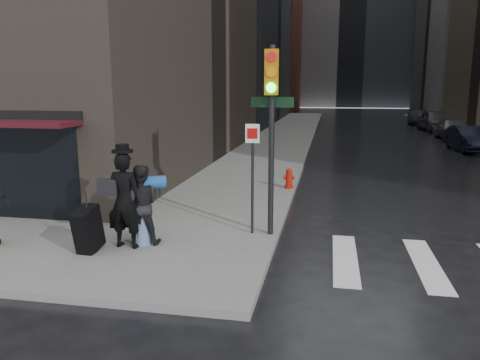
{
  "coord_description": "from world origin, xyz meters",
  "views": [
    {
      "loc": [
        3.09,
        -8.46,
        3.52
      ],
      "look_at": [
        1.0,
        2.39,
        1.3
      ],
      "focal_mm": 35.0,
      "sensor_mm": 36.0,
      "label": 1
    }
  ],
  "objects_px": {
    "parked_car_2": "(469,139)",
    "parked_car_4": "(435,120)",
    "man_jeans": "(140,205)",
    "traffic_light": "(270,116)",
    "fire_hydrant": "(289,179)",
    "parked_car_5": "(417,117)",
    "man_overcoat": "(117,205)",
    "parked_car_3": "(453,129)"
  },
  "relations": [
    {
      "from": "traffic_light",
      "to": "parked_car_5",
      "type": "bearing_deg",
      "value": 72.54
    },
    {
      "from": "man_jeans",
      "to": "parked_car_2",
      "type": "relative_size",
      "value": 0.42
    },
    {
      "from": "parked_car_2",
      "to": "fire_hydrant",
      "type": "bearing_deg",
      "value": -130.8
    },
    {
      "from": "fire_hydrant",
      "to": "man_overcoat",
      "type": "bearing_deg",
      "value": -114.55
    },
    {
      "from": "man_jeans",
      "to": "parked_car_3",
      "type": "distance_m",
      "value": 27.34
    },
    {
      "from": "traffic_light",
      "to": "parked_car_4",
      "type": "bearing_deg",
      "value": 69.14
    },
    {
      "from": "man_overcoat",
      "to": "traffic_light",
      "type": "xyz_separation_m",
      "value": [
        3.0,
        1.45,
        1.79
      ]
    },
    {
      "from": "man_jeans",
      "to": "parked_car_4",
      "type": "relative_size",
      "value": 0.36
    },
    {
      "from": "traffic_light",
      "to": "parked_car_5",
      "type": "relative_size",
      "value": 1.02
    },
    {
      "from": "parked_car_2",
      "to": "parked_car_3",
      "type": "bearing_deg",
      "value": 79.32
    },
    {
      "from": "parked_car_3",
      "to": "parked_car_5",
      "type": "bearing_deg",
      "value": 90.59
    },
    {
      "from": "man_overcoat",
      "to": "parked_car_3",
      "type": "height_order",
      "value": "man_overcoat"
    },
    {
      "from": "traffic_light",
      "to": "parked_car_2",
      "type": "relative_size",
      "value": 1.02
    },
    {
      "from": "man_overcoat",
      "to": "parked_car_4",
      "type": "bearing_deg",
      "value": -109.47
    },
    {
      "from": "man_jeans",
      "to": "man_overcoat",
      "type": "bearing_deg",
      "value": 26.33
    },
    {
      "from": "parked_car_3",
      "to": "parked_car_5",
      "type": "xyz_separation_m",
      "value": [
        -0.19,
        12.44,
        0.02
      ]
    },
    {
      "from": "man_jeans",
      "to": "fire_hydrant",
      "type": "height_order",
      "value": "man_jeans"
    },
    {
      "from": "fire_hydrant",
      "to": "parked_car_4",
      "type": "distance_m",
      "value": 26.27
    },
    {
      "from": "traffic_light",
      "to": "parked_car_3",
      "type": "height_order",
      "value": "traffic_light"
    },
    {
      "from": "man_jeans",
      "to": "parked_car_4",
      "type": "distance_m",
      "value": 33.07
    },
    {
      "from": "parked_car_5",
      "to": "parked_car_2",
      "type": "bearing_deg",
      "value": -86.79
    },
    {
      "from": "traffic_light",
      "to": "parked_car_2",
      "type": "xyz_separation_m",
      "value": [
        8.79,
        17.2,
        -2.2
      ]
    },
    {
      "from": "parked_car_2",
      "to": "parked_car_3",
      "type": "height_order",
      "value": "parked_car_2"
    },
    {
      "from": "parked_car_4",
      "to": "parked_car_5",
      "type": "relative_size",
      "value": 1.17
    },
    {
      "from": "parked_car_5",
      "to": "fire_hydrant",
      "type": "bearing_deg",
      "value": -102.13
    },
    {
      "from": "parked_car_2",
      "to": "man_jeans",
      "type": "bearing_deg",
      "value": -126.71
    },
    {
      "from": "man_overcoat",
      "to": "traffic_light",
      "type": "height_order",
      "value": "traffic_light"
    },
    {
      "from": "man_overcoat",
      "to": "traffic_light",
      "type": "relative_size",
      "value": 0.53
    },
    {
      "from": "parked_car_2",
      "to": "parked_car_4",
      "type": "relative_size",
      "value": 0.86
    },
    {
      "from": "parked_car_3",
      "to": "parked_car_2",
      "type": "bearing_deg",
      "value": -96.28
    },
    {
      "from": "fire_hydrant",
      "to": "parked_car_3",
      "type": "relative_size",
      "value": 0.15
    },
    {
      "from": "parked_car_5",
      "to": "parked_car_4",
      "type": "bearing_deg",
      "value": -82.62
    },
    {
      "from": "man_jeans",
      "to": "parked_car_4",
      "type": "height_order",
      "value": "man_jeans"
    },
    {
      "from": "man_jeans",
      "to": "traffic_light",
      "type": "relative_size",
      "value": 0.41
    },
    {
      "from": "man_jeans",
      "to": "traffic_light",
      "type": "xyz_separation_m",
      "value": [
        2.65,
        1.1,
        1.87
      ]
    },
    {
      "from": "traffic_light",
      "to": "parked_car_4",
      "type": "height_order",
      "value": "traffic_light"
    },
    {
      "from": "man_overcoat",
      "to": "parked_car_2",
      "type": "height_order",
      "value": "man_overcoat"
    },
    {
      "from": "fire_hydrant",
      "to": "parked_car_4",
      "type": "relative_size",
      "value": 0.14
    },
    {
      "from": "parked_car_3",
      "to": "parked_car_5",
      "type": "height_order",
      "value": "parked_car_5"
    },
    {
      "from": "parked_car_2",
      "to": "parked_car_4",
      "type": "height_order",
      "value": "parked_car_4"
    },
    {
      "from": "parked_car_3",
      "to": "traffic_light",
      "type": "bearing_deg",
      "value": -112.27
    },
    {
      "from": "traffic_light",
      "to": "fire_hydrant",
      "type": "distance_m",
      "value": 5.7
    }
  ]
}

